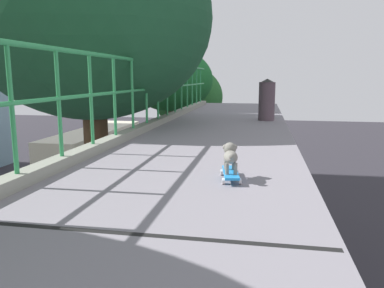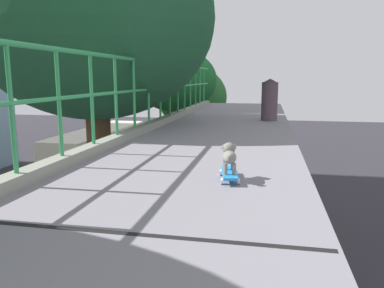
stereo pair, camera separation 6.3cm
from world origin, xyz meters
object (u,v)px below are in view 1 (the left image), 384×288
toy_skateboard (230,173)px  small_dog (230,155)px  car_yellow_cab_fifth (66,237)px  city_bus (95,151)px  litter_bin (267,99)px

toy_skateboard → small_dog: small_dog is taller
car_yellow_cab_fifth → city_bus: city_bus is taller
car_yellow_cab_fifth → city_bus: (-3.60, 10.46, 1.13)m
toy_skateboard → small_dog: bearing=110.0°
city_bus → toy_skateboard: bearing=-61.4°
small_dog → litter_bin: litter_bin is taller
small_dog → toy_skateboard: bearing=-70.0°
city_bus → small_dog: (10.39, -19.08, 4.03)m
litter_bin → car_yellow_cab_fifth: bearing=155.9°
car_yellow_cab_fifth → litter_bin: litter_bin is taller
toy_skateboard → small_dog: size_ratio=1.42×
car_yellow_cab_fifth → small_dog: size_ratio=10.31×
toy_skateboard → small_dog: (-0.01, 0.01, 0.18)m
city_bus → car_yellow_cab_fifth: bearing=-71.0°
car_yellow_cab_fifth → small_dog: 12.12m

